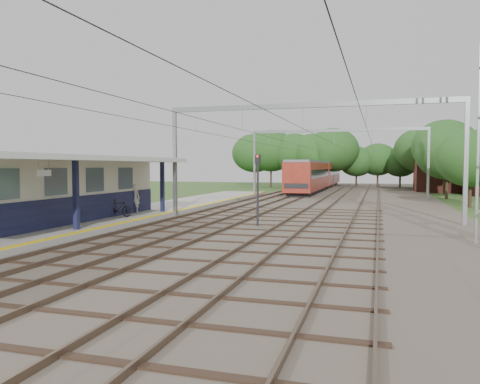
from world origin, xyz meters
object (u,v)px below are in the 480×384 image
(person, at_px, (135,198))
(signal_post, at_px, (258,184))
(bicycle, at_px, (119,208))
(train, at_px, (318,174))

(person, height_order, signal_post, signal_post)
(person, xyz_separation_m, signal_post, (8.65, -2.32, 1.11))
(person, height_order, bicycle, person)
(bicycle, xyz_separation_m, train, (6.46, 41.12, 1.30))
(person, distance_m, signal_post, 9.03)
(person, bearing_deg, train, -107.76)
(person, distance_m, train, 39.29)
(bicycle, height_order, train, train)
(bicycle, bearing_deg, signal_post, -88.82)
(bicycle, xyz_separation_m, signal_post, (8.31, 0.11, 1.52))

